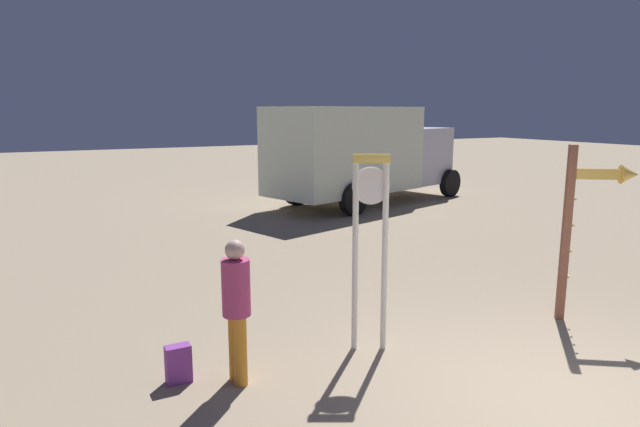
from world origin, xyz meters
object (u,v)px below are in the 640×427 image
object	(u,v)px
backpack	(178,364)
arrow_sign	(590,208)
person_near_clock	(236,304)
box_truck_near	(360,152)
standing_clock	(370,232)

from	to	relation	value
backpack	arrow_sign	bearing A→B (deg)	-8.34
person_near_clock	box_truck_near	bearing A→B (deg)	51.93
backpack	box_truck_near	size ratio (longest dim) A/B	0.06
person_near_clock	box_truck_near	xyz separation A→B (m)	(7.16, 9.14, 0.74)
arrow_sign	backpack	xyz separation A→B (m)	(-5.37, 0.79, -1.36)
arrow_sign	backpack	distance (m)	5.59
standing_clock	backpack	xyz separation A→B (m)	(-2.25, 0.23, -1.25)
backpack	box_truck_near	world-z (taller)	box_truck_near
box_truck_near	arrow_sign	bearing A→B (deg)	-103.74
arrow_sign	backpack	world-z (taller)	arrow_sign
person_near_clock	box_truck_near	size ratio (longest dim) A/B	0.22
standing_clock	backpack	bearing A→B (deg)	174.22
arrow_sign	person_near_clock	world-z (taller)	arrow_sign
arrow_sign	person_near_clock	xyz separation A→B (m)	(-4.80, 0.49, -0.69)
backpack	standing_clock	bearing A→B (deg)	-5.78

